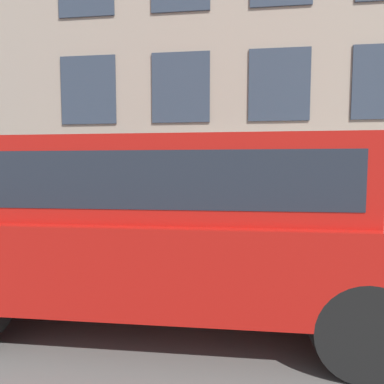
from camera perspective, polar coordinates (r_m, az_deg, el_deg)
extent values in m
plane|color=#514F4C|center=(4.22, 7.38, -15.10)|extent=(80.00, 80.00, 0.00)
cube|color=gray|center=(5.36, 7.05, -10.12)|extent=(2.42, 60.00, 0.14)
cube|color=gray|center=(7.24, 7.15, 29.17)|extent=(0.30, 40.00, 8.91)
cube|color=#2D3847|center=(6.71, 16.27, 19.03)|extent=(0.03, 1.23, 1.45)
cube|color=#2D3847|center=(6.68, -2.18, 19.27)|extent=(0.03, 1.23, 1.45)
cube|color=#2D3847|center=(7.24, -19.15, 17.85)|extent=(0.03, 1.23, 1.45)
cylinder|color=gold|center=(4.80, 5.07, -10.67)|extent=(0.36, 0.36, 0.04)
cylinder|color=gold|center=(4.74, 5.09, -7.64)|extent=(0.27, 0.27, 0.56)
sphere|color=#A4891E|center=(4.70, 5.11, -4.31)|extent=(0.28, 0.28, 0.28)
cylinder|color=black|center=(4.68, 5.12, -3.30)|extent=(0.09, 0.09, 0.11)
cylinder|color=gold|center=(4.73, 7.33, -6.87)|extent=(0.09, 0.10, 0.09)
cylinder|color=gold|center=(4.74, 2.86, -6.83)|extent=(0.09, 0.10, 0.09)
cylinder|color=#998466|center=(5.26, -4.65, -6.40)|extent=(0.08, 0.08, 0.57)
cylinder|color=#998466|center=(5.37, -4.41, -6.17)|extent=(0.08, 0.08, 0.57)
cube|color=#72288C|center=(5.25, -4.56, -0.89)|extent=(0.16, 0.11, 0.43)
cylinder|color=#72288C|center=(5.14, -4.78, -0.88)|extent=(0.07, 0.07, 0.41)
cylinder|color=#72288C|center=(5.36, -4.35, -0.67)|extent=(0.07, 0.07, 0.41)
sphere|color=beige|center=(5.23, -4.58, 2.50)|extent=(0.19, 0.19, 0.19)
cylinder|color=black|center=(4.28, -22.42, -10.44)|extent=(0.24, 0.67, 0.67)
cylinder|color=black|center=(2.48, 29.31, -21.54)|extent=(0.24, 0.67, 0.67)
cylinder|color=black|center=(3.90, 19.79, -11.79)|extent=(0.24, 0.67, 0.67)
cube|color=#A5140F|center=(2.98, -4.64, -9.90)|extent=(1.83, 4.70, 0.66)
cube|color=#A5140F|center=(2.88, -2.41, 2.79)|extent=(1.61, 2.92, 0.65)
cube|color=#1E232D|center=(2.88, -2.41, 2.79)|extent=(1.62, 2.68, 0.41)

